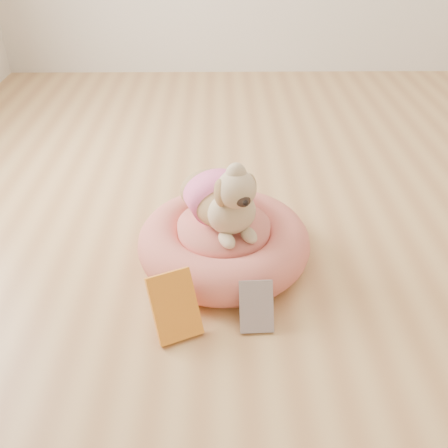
{
  "coord_description": "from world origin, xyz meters",
  "views": [
    {
      "loc": [
        -0.36,
        -1.71,
        1.21
      ],
      "look_at": [
        -0.34,
        -0.21,
        0.2
      ],
      "focal_mm": 40.0,
      "sensor_mm": 36.0,
      "label": 1
    }
  ],
  "objects_px": {
    "pet_bed": "(224,242)",
    "dog": "(223,187)",
    "book_yellow": "(175,306)",
    "book_white": "(256,306)"
  },
  "relations": [
    {
      "from": "pet_bed",
      "to": "dog",
      "type": "distance_m",
      "value": 0.24
    },
    {
      "from": "pet_bed",
      "to": "book_yellow",
      "type": "bearing_deg",
      "value": -113.63
    },
    {
      "from": "pet_bed",
      "to": "book_white",
      "type": "height_order",
      "value": "pet_bed"
    },
    {
      "from": "book_yellow",
      "to": "book_white",
      "type": "distance_m",
      "value": 0.27
    },
    {
      "from": "book_yellow",
      "to": "book_white",
      "type": "bearing_deg",
      "value": -18.98
    },
    {
      "from": "pet_bed",
      "to": "dog",
      "type": "bearing_deg",
      "value": 119.41
    },
    {
      "from": "dog",
      "to": "book_yellow",
      "type": "relative_size",
      "value": 1.89
    },
    {
      "from": "pet_bed",
      "to": "book_white",
      "type": "relative_size",
      "value": 3.86
    },
    {
      "from": "pet_bed",
      "to": "book_yellow",
      "type": "relative_size",
      "value": 2.98
    },
    {
      "from": "pet_bed",
      "to": "book_white",
      "type": "distance_m",
      "value": 0.37
    }
  ]
}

